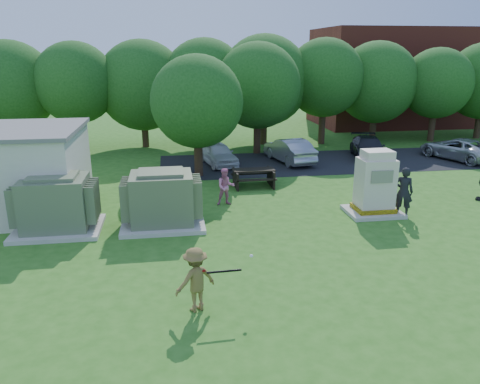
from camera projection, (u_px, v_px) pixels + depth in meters
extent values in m
plane|color=#2D6619|center=(261.00, 275.00, 13.45)|extent=(120.00, 120.00, 0.00)
cube|color=maroon|center=(405.00, 77.00, 40.46)|extent=(15.00, 8.00, 8.00)
cube|color=#232326|center=(334.00, 161.00, 27.24)|extent=(20.00, 6.00, 0.01)
cube|color=beige|center=(59.00, 229.00, 16.74)|extent=(3.00, 2.40, 0.15)
cube|color=#606E4E|center=(56.00, 203.00, 16.46)|extent=(2.20, 1.80, 1.80)
cube|color=#606E4E|center=(53.00, 177.00, 16.18)|extent=(1.60, 1.30, 0.12)
cube|color=#606E4E|center=(18.00, 204.00, 16.27)|extent=(0.32, 1.50, 1.35)
cube|color=#606E4E|center=(93.00, 200.00, 16.64)|extent=(0.32, 1.50, 1.35)
cube|color=beige|center=(163.00, 223.00, 17.28)|extent=(3.00, 2.40, 0.15)
cube|color=#5D6949|center=(162.00, 198.00, 17.00)|extent=(2.20, 1.80, 1.80)
cube|color=#5D6949|center=(161.00, 172.00, 16.72)|extent=(1.60, 1.30, 0.12)
cube|color=#5D6949|center=(126.00, 199.00, 16.81)|extent=(0.32, 1.50, 1.35)
cube|color=#5D6949|center=(197.00, 196.00, 17.18)|extent=(0.32, 1.50, 1.35)
cube|color=beige|center=(373.00, 212.00, 18.52)|extent=(2.10, 1.71, 0.14)
cube|color=yellow|center=(373.00, 208.00, 18.47)|extent=(1.48, 1.19, 0.17)
cube|color=beige|center=(375.00, 183.00, 18.17)|extent=(1.33, 1.05, 1.90)
cube|color=beige|center=(378.00, 155.00, 17.85)|extent=(1.10, 0.86, 0.33)
cube|color=gray|center=(382.00, 177.00, 17.54)|extent=(0.86, 0.04, 0.48)
cube|color=black|center=(254.00, 170.00, 22.00)|extent=(1.97, 0.77, 0.07)
cube|color=black|center=(251.00, 173.00, 22.66)|extent=(1.97, 0.27, 0.05)
cube|color=black|center=(256.00, 180.00, 21.52)|extent=(1.97, 0.27, 0.05)
cube|color=black|center=(236.00, 179.00, 21.99)|extent=(0.09, 1.48, 0.81)
cube|color=black|center=(271.00, 177.00, 22.24)|extent=(0.09, 1.48, 0.81)
imported|color=brown|center=(196.00, 280.00, 11.41)|extent=(1.23, 1.02, 1.65)
imported|color=black|center=(404.00, 192.00, 18.04)|extent=(0.85, 0.76, 1.94)
imported|color=pink|center=(226.00, 187.00, 19.38)|extent=(0.78, 0.62, 1.56)
imported|color=silver|center=(218.00, 154.00, 26.34)|extent=(2.23, 3.89, 1.25)
imported|color=#9F9FA3|center=(289.00, 150.00, 26.94)|extent=(2.30, 4.41, 1.38)
imported|color=black|center=(368.00, 148.00, 27.96)|extent=(2.69, 4.59, 1.25)
imported|color=#B2B3B7|center=(458.00, 149.00, 27.64)|extent=(3.54, 4.98, 1.26)
cylinder|color=black|center=(224.00, 271.00, 11.27)|extent=(0.85, 0.09, 0.06)
cylinder|color=maroon|center=(201.00, 271.00, 11.28)|extent=(0.22, 0.07, 0.06)
sphere|color=white|center=(251.00, 256.00, 11.71)|extent=(0.09, 0.09, 0.09)
cylinder|color=#47301E|center=(17.00, 133.00, 29.71)|extent=(0.44, 0.44, 2.40)
sphere|color=#235B1C|center=(10.00, 86.00, 28.88)|extent=(5.60, 5.60, 5.60)
cylinder|color=#47301E|center=(80.00, 129.00, 29.67)|extent=(0.44, 0.44, 2.80)
sphere|color=#235B1C|center=(76.00, 83.00, 28.83)|extent=(5.00, 5.00, 5.00)
cylinder|color=#47301E|center=(145.00, 130.00, 31.08)|extent=(0.44, 0.44, 2.30)
sphere|color=#235B1C|center=(142.00, 85.00, 30.24)|extent=(5.80, 5.80, 5.80)
cylinder|color=#47301E|center=(206.00, 127.00, 30.75)|extent=(0.44, 0.44, 2.70)
sphere|color=#235B1C|center=(205.00, 81.00, 29.89)|extent=(5.40, 5.40, 5.40)
cylinder|color=#47301E|center=(264.00, 126.00, 31.93)|extent=(0.44, 0.44, 2.50)
sphere|color=#235B1C|center=(264.00, 80.00, 31.05)|extent=(6.00, 6.00, 6.00)
cylinder|color=#47301E|center=(322.00, 123.00, 32.08)|extent=(0.44, 0.44, 2.90)
sphere|color=#235B1C|center=(324.00, 78.00, 31.21)|extent=(5.20, 5.20, 5.20)
cylinder|color=#47301E|center=(373.00, 124.00, 33.30)|extent=(0.44, 0.44, 2.40)
sphere|color=#235B1C|center=(377.00, 82.00, 32.47)|extent=(5.60, 5.60, 5.60)
cylinder|color=#47301E|center=(432.00, 123.00, 33.00)|extent=(0.44, 0.44, 2.60)
sphere|color=#235B1C|center=(437.00, 83.00, 32.21)|extent=(4.80, 4.80, 4.80)
cylinder|color=#47301E|center=(478.00, 121.00, 34.17)|extent=(0.44, 0.44, 2.50)
cylinder|color=#47301E|center=(198.00, 153.00, 23.84)|extent=(0.44, 0.44, 2.40)
sphere|color=#235B1C|center=(197.00, 102.00, 23.09)|extent=(4.60, 4.60, 4.60)
cylinder|color=#47301E|center=(257.00, 133.00, 29.12)|extent=(0.44, 0.44, 2.60)
sphere|color=#235B1C|center=(258.00, 86.00, 28.29)|extent=(5.20, 5.20, 5.20)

